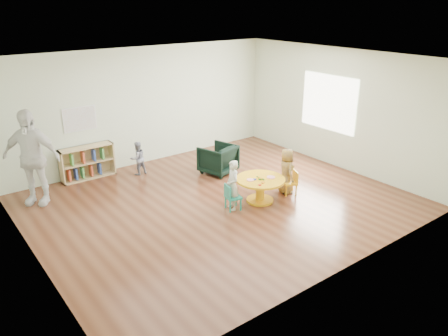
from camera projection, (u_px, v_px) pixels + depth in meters
The scene contains 11 objects.
room at pixel (219, 110), 8.08m from camera, with size 7.10×7.00×2.80m.
activity_table at pixel (260, 186), 8.70m from camera, with size 0.98×0.98×0.53m.
kid_chair_left at pixel (231, 196), 8.37m from camera, with size 0.34×0.34×0.52m.
kid_chair_right at pixel (291, 182), 9.05m from camera, with size 0.36×0.36×0.51m.
bookshelf at pixel (86, 162), 9.84m from camera, with size 1.20×0.30×0.75m.
alphabet_poster at pixel (80, 119), 9.59m from camera, with size 0.74×0.01×0.54m.
armchair at pixel (218, 159), 10.14m from camera, with size 0.72×0.74×0.67m, color black.
child_left at pixel (233, 185), 8.32m from camera, with size 0.36×0.24×0.99m, color silver.
child_right at pixel (286, 171), 9.05m from camera, with size 0.47×0.31×0.96m, color gold.
toddler at pixel (138, 158), 10.02m from camera, with size 0.38×0.30×0.79m, color #1C2547.
adult_caretaker at pixel (31, 158), 8.42m from camera, with size 1.12×0.47×1.91m, color white.
Camera 1 is at (-4.71, -6.36, 3.82)m, focal length 35.00 mm.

